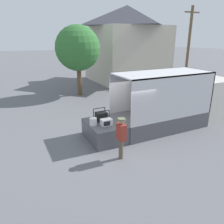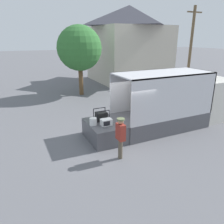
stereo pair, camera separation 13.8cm
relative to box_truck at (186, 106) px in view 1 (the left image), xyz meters
The scene contains 10 objects.
ground_plane 4.38m from the box_truck, behind, with size 160.00×160.00×0.00m, color slate.
box_truck is the anchor object (origin of this frame).
tailgate_deck 5.09m from the box_truck, behind, with size 1.58×2.09×0.86m, color #4C4C51.
microwave 5.12m from the box_truck, behind, with size 0.50×0.35×0.31m.
portable_generator 5.05m from the box_truck, behind, with size 0.65×0.52×0.56m.
orange_bucket 5.65m from the box_truck, behind, with size 0.33×0.33×0.34m.
worker_person 5.53m from the box_truck, 159.99° to the right, with size 0.31×0.44×1.73m.
house_backdrop 13.70m from the box_truck, 74.94° to the left, with size 7.42×7.81×7.83m.
utility_pole 12.12m from the box_truck, 46.08° to the left, with size 1.80×0.28×7.56m.
street_tree 9.89m from the box_truck, 110.81° to the left, with size 3.62×3.62×5.66m.
Camera 1 is at (-4.70, -8.73, 4.67)m, focal length 35.00 mm.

